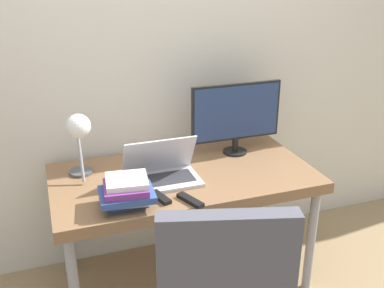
{
  "coord_description": "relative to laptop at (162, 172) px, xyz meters",
  "views": [
    {
      "loc": [
        -0.68,
        -1.71,
        1.77
      ],
      "look_at": [
        0.04,
        0.33,
        0.89
      ],
      "focal_mm": 42.0,
      "sensor_mm": 36.0,
      "label": 1
    }
  ],
  "objects": [
    {
      "name": "wall_back",
      "position": [
        0.14,
        0.48,
        0.55
      ],
      "size": [
        8.0,
        0.05,
        2.6
      ],
      "color": "beige",
      "rests_on": "ground_plane"
    },
    {
      "name": "desk",
      "position": [
        0.14,
        0.05,
        -0.11
      ],
      "size": [
        1.41,
        0.73,
        0.71
      ],
      "color": "brown",
      "rests_on": "ground_plane"
    },
    {
      "name": "laptop",
      "position": [
        0.0,
        0.0,
        0.0
      ],
      "size": [
        0.38,
        0.25,
        0.23
      ],
      "color": "silver",
      "rests_on": "desk"
    },
    {
      "name": "monitor",
      "position": [
        0.51,
        0.22,
        0.19
      ],
      "size": [
        0.55,
        0.14,
        0.42
      ],
      "color": "black",
      "rests_on": "desk"
    },
    {
      "name": "desk_lamp",
      "position": [
        -0.39,
        0.11,
        0.23
      ],
      "size": [
        0.13,
        0.27,
        0.38
      ],
      "color": "#4C4C51",
      "rests_on": "desk"
    },
    {
      "name": "book_stack",
      "position": [
        -0.22,
        -0.2,
        0.02
      ],
      "size": [
        0.26,
        0.22,
        0.14
      ],
      "color": "#334C8C",
      "rests_on": "desk"
    },
    {
      "name": "tv_remote",
      "position": [
        0.07,
        -0.26,
        -0.04
      ],
      "size": [
        0.1,
        0.16,
        0.02
      ],
      "color": "black",
      "rests_on": "desk"
    },
    {
      "name": "media_remote",
      "position": [
        -0.06,
        -0.19,
        -0.04
      ],
      "size": [
        0.08,
        0.15,
        0.02
      ],
      "color": "black",
      "rests_on": "desk"
    }
  ]
}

